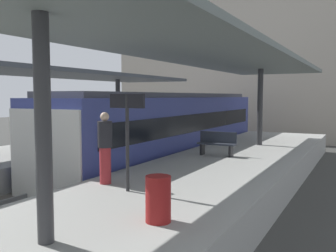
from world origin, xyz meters
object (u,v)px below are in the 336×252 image
Objects in this scene: platform_bench at (217,143)px; passenger_mid_platform at (105,147)px; platform_sign at (127,120)px; commuter_train at (172,127)px; litter_bin at (158,199)px.

platform_bench is 5.57m from passenger_mid_platform.
platform_sign is 1.20m from passenger_mid_platform.
commuter_train is at bearing 105.74° from passenger_mid_platform.
commuter_train reaches higher than platform_sign.
platform_sign is 2.76× the size of litter_bin.
platform_bench is (3.17, -2.61, -0.26)m from commuter_train.
platform_sign reaches higher than passenger_mid_platform.
commuter_train reaches higher than platform_bench.
passenger_mid_platform is at bearing -99.24° from platform_bench.
commuter_train is 7.16× the size of platform_sign.
commuter_train is 8.94× the size of passenger_mid_platform.
passenger_mid_platform is (-0.90, 0.36, -0.70)m from platform_sign.
commuter_train is 9.08m from platform_sign.
litter_bin is 0.45× the size of passenger_mid_platform.
litter_bin is (1.64, -1.51, -1.22)m from platform_sign.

